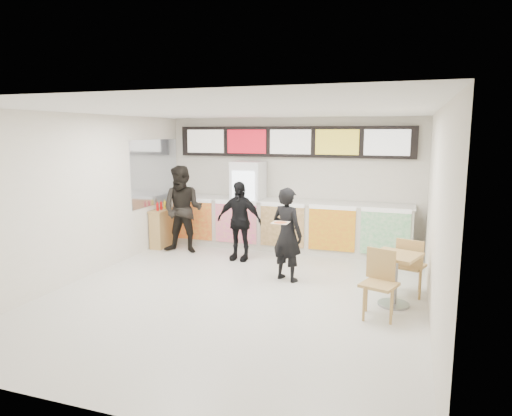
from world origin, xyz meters
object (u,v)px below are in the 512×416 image
at_px(service_counter, 286,225).
at_px(condiment_ledge, 163,227).
at_px(drinks_fridge, 248,204).
at_px(customer_main, 287,234).
at_px(customer_left, 183,210).
at_px(cafe_table, 395,270).
at_px(customer_mid, 239,221).

xyz_separation_m(service_counter, condiment_ledge, (-2.82, -0.67, -0.12)).
relative_size(service_counter, drinks_fridge, 2.78).
bearing_deg(customer_main, drinks_fridge, -32.13).
xyz_separation_m(customer_left, cafe_table, (4.60, -1.81, -0.40)).
height_order(service_counter, customer_main, customer_main).
xyz_separation_m(service_counter, cafe_table, (2.49, -2.81, -0.00)).
relative_size(customer_mid, condiment_ledge, 1.57).
distance_m(customer_main, cafe_table, 2.03).
distance_m(service_counter, customer_mid, 1.38).
height_order(cafe_table, condiment_ledge, condiment_ledge).
bearing_deg(service_counter, customer_left, -154.77).
relative_size(service_counter, customer_mid, 3.34).
height_order(customer_main, cafe_table, customer_main).
height_order(customer_mid, condiment_ledge, customer_mid).
bearing_deg(customer_main, condiment_ledge, -0.67).
bearing_deg(customer_mid, drinks_fridge, 102.06).
bearing_deg(customer_left, condiment_ledge, 150.45).
height_order(customer_left, customer_mid, customer_left).
distance_m(service_counter, customer_left, 2.37).
xyz_separation_m(customer_mid, cafe_table, (3.21, -1.65, -0.26)).
bearing_deg(drinks_fridge, customer_left, -139.31).
bearing_deg(condiment_ledge, service_counter, 13.46).
bearing_deg(cafe_table, customer_mid, 171.65).
height_order(drinks_fridge, customer_left, drinks_fridge).
bearing_deg(customer_mid, customer_main, -35.70).
height_order(drinks_fridge, cafe_table, drinks_fridge).
bearing_deg(service_counter, customer_mid, -121.84).
bearing_deg(drinks_fridge, condiment_ledge, -159.87).
bearing_deg(customer_main, service_counter, -51.96).
relative_size(customer_left, customer_mid, 1.17).
relative_size(customer_main, condiment_ledge, 1.61).
xyz_separation_m(drinks_fridge, customer_mid, (0.22, -1.17, -0.17)).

